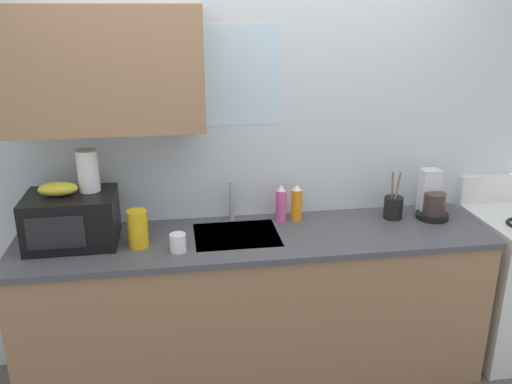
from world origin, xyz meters
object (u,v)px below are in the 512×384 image
(dish_soap_bottle_orange, at_px, (297,203))
(cereal_canister, at_px, (138,229))
(banana_bunch, at_px, (58,189))
(mug_white, at_px, (178,243))
(paper_towel_roll, at_px, (88,171))
(coffee_maker, at_px, (432,200))
(utensil_crock, at_px, (393,207))
(dish_soap_bottle_pink, at_px, (281,204))
(microwave, at_px, (72,219))

(dish_soap_bottle_orange, xyz_separation_m, cereal_canister, (-0.90, -0.23, -0.00))
(banana_bunch, distance_m, mug_white, 0.67)
(paper_towel_roll, height_order, dish_soap_bottle_orange, paper_towel_roll)
(coffee_maker, height_order, utensil_crock, utensil_crock)
(dish_soap_bottle_pink, distance_m, cereal_canister, 0.83)
(dish_soap_bottle_pink, bearing_deg, dish_soap_bottle_orange, 1.43)
(banana_bunch, height_order, coffee_maker, banana_bunch)
(dish_soap_bottle_orange, bearing_deg, banana_bunch, -174.21)
(dish_soap_bottle_pink, height_order, mug_white, dish_soap_bottle_pink)
(dish_soap_bottle_pink, relative_size, utensil_crock, 0.77)
(paper_towel_roll, xyz_separation_m, coffee_maker, (1.94, 0.01, -0.28))
(coffee_maker, relative_size, mug_white, 2.95)
(mug_white, bearing_deg, utensil_crock, 11.62)
(dish_soap_bottle_orange, height_order, utensil_crock, utensil_crock)
(coffee_maker, distance_m, dish_soap_bottle_pink, 0.90)
(utensil_crock, bearing_deg, cereal_canister, -173.39)
(microwave, distance_m, dish_soap_bottle_orange, 1.24)
(paper_towel_roll, height_order, dish_soap_bottle_pink, paper_towel_roll)
(microwave, bearing_deg, dish_soap_bottle_orange, 6.09)
(microwave, xyz_separation_m, dish_soap_bottle_pink, (1.14, 0.13, -0.03))
(dish_soap_bottle_orange, bearing_deg, cereal_canister, -165.57)
(microwave, xyz_separation_m, dish_soap_bottle_orange, (1.24, 0.13, -0.03))
(banana_bunch, height_order, utensil_crock, banana_bunch)
(coffee_maker, height_order, cereal_canister, coffee_maker)
(coffee_maker, xyz_separation_m, dish_soap_bottle_orange, (-0.80, 0.07, -0.00))
(paper_towel_roll, relative_size, coffee_maker, 0.79)
(banana_bunch, xyz_separation_m, coffee_maker, (2.09, 0.06, -0.20))
(microwave, bearing_deg, dish_soap_bottle_pink, 6.47)
(dish_soap_bottle_pink, bearing_deg, microwave, -173.53)
(mug_white, bearing_deg, cereal_canister, 156.03)
(mug_white, bearing_deg, banana_bunch, 162.22)
(paper_towel_roll, bearing_deg, banana_bunch, -161.57)
(paper_towel_roll, height_order, mug_white, paper_towel_roll)
(microwave, height_order, coffee_maker, coffee_maker)
(coffee_maker, relative_size, dish_soap_bottle_pink, 1.26)
(mug_white, bearing_deg, dish_soap_bottle_orange, 24.81)
(banana_bunch, height_order, paper_towel_roll, paper_towel_roll)
(banana_bunch, distance_m, dish_soap_bottle_orange, 1.31)
(dish_soap_bottle_pink, height_order, dish_soap_bottle_orange, dish_soap_bottle_pink)
(banana_bunch, xyz_separation_m, cereal_canister, (0.39, -0.10, -0.21))
(microwave, bearing_deg, mug_white, -19.14)
(cereal_canister, distance_m, utensil_crock, 1.48)
(dish_soap_bottle_orange, relative_size, utensil_crock, 0.76)
(dish_soap_bottle_orange, bearing_deg, dish_soap_bottle_pink, -178.57)
(cereal_canister, relative_size, utensil_crock, 0.69)
(banana_bunch, relative_size, coffee_maker, 0.71)
(paper_towel_roll, distance_m, dish_soap_bottle_orange, 1.17)
(coffee_maker, bearing_deg, microwave, -178.32)
(microwave, relative_size, banana_bunch, 2.30)
(dish_soap_bottle_orange, bearing_deg, paper_towel_roll, -175.95)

